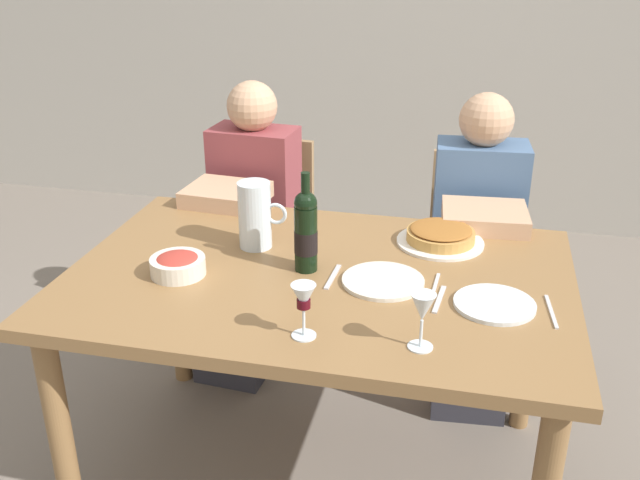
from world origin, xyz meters
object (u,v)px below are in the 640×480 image
(chair_left, at_px, (267,227))
(dining_table, at_px, (319,301))
(diner_left, at_px, (245,222))
(wine_glass_right_diner, at_px, (423,310))
(wine_bottle, at_px, (306,231))
(diner_right, at_px, (477,243))
(dinner_plate_right_setting, at_px, (383,281))
(dinner_plate_left_setting, at_px, (495,304))
(wine_glass_left_diner, at_px, (304,300))
(chair_right, at_px, (472,246))
(salad_bowl, at_px, (178,264))
(baked_tart, at_px, (441,236))
(water_pitcher, at_px, (255,219))

(chair_left, bearing_deg, dining_table, 120.64)
(diner_left, bearing_deg, wine_glass_right_diner, 132.83)
(wine_glass_right_diner, bearing_deg, wine_bottle, 136.75)
(diner_right, bearing_deg, dinner_plate_right_setting, 63.95)
(dinner_plate_right_setting, relative_size, chair_left, 0.28)
(dinner_plate_left_setting, relative_size, chair_left, 0.26)
(dining_table, height_order, diner_left, diner_left)
(dining_table, distance_m, dinner_plate_right_setting, 0.22)
(wine_glass_left_diner, height_order, chair_right, wine_glass_left_diner)
(chair_left, bearing_deg, diner_left, 90.74)
(wine_bottle, bearing_deg, dinner_plate_right_setting, -8.46)
(dinner_plate_left_setting, height_order, diner_left, diner_left)
(dining_table, relative_size, dinner_plate_left_setting, 6.69)
(wine_glass_right_diner, distance_m, diner_left, 1.31)
(dinner_plate_left_setting, height_order, chair_left, chair_left)
(wine_glass_right_diner, relative_size, chair_right, 0.17)
(wine_glass_left_diner, bearing_deg, salad_bowl, 150.65)
(baked_tart, distance_m, wine_glass_left_diner, 0.72)
(dinner_plate_right_setting, bearing_deg, water_pitcher, 159.65)
(diner_left, bearing_deg, dinner_plate_left_setting, 146.85)
(dining_table, relative_size, chair_right, 1.72)
(wine_glass_right_diner, bearing_deg, diner_left, 128.44)
(chair_left, bearing_deg, water_pitcher, 109.39)
(wine_glass_left_diner, bearing_deg, chair_right, 72.23)
(diner_right, bearing_deg, wine_bottle, 47.02)
(wine_glass_left_diner, distance_m, diner_right, 1.12)
(wine_bottle, xyz_separation_m, diner_left, (-0.42, 0.64, -0.27))
(chair_right, bearing_deg, baked_tart, 75.10)
(wine_glass_right_diner, xyz_separation_m, diner_right, (0.12, 1.00, -0.25))
(dining_table, bearing_deg, water_pitcher, 148.85)
(water_pitcher, bearing_deg, wine_glass_left_diner, -60.21)
(baked_tart, relative_size, dinner_plate_left_setting, 1.27)
(baked_tart, xyz_separation_m, diner_left, (-0.80, 0.36, -0.17))
(baked_tart, relative_size, chair_left, 0.33)
(baked_tart, bearing_deg, wine_glass_right_diner, -89.99)
(baked_tart, distance_m, salad_bowl, 0.85)
(dining_table, relative_size, diner_right, 1.29)
(chair_right, bearing_deg, dining_table, 58.86)
(salad_bowl, bearing_deg, dinner_plate_left_setting, 0.94)
(water_pitcher, relative_size, dinner_plate_left_setting, 0.97)
(dinner_plate_left_setting, bearing_deg, diner_right, 94.26)
(wine_bottle, xyz_separation_m, dinner_plate_left_setting, (0.56, -0.10, -0.12))
(wine_bottle, relative_size, water_pitcher, 1.42)
(wine_bottle, relative_size, chair_right, 0.35)
(salad_bowl, bearing_deg, chair_right, 49.43)
(dining_table, height_order, wine_glass_right_diner, wine_glass_right_diner)
(water_pitcher, bearing_deg, dinner_plate_left_setting, -16.94)
(wine_glass_left_diner, relative_size, diner_right, 0.13)
(wine_glass_left_diner, bearing_deg, wine_glass_right_diner, 2.67)
(wine_glass_right_diner, xyz_separation_m, dinner_plate_left_setting, (0.18, 0.25, -0.10))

